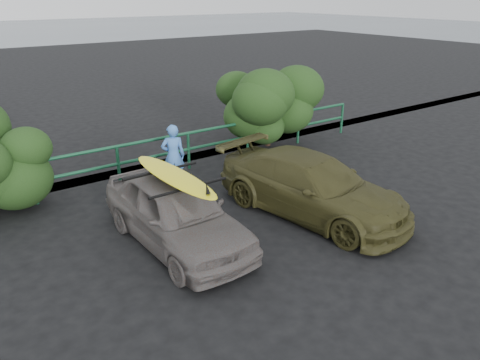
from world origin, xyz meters
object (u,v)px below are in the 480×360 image
Objects in this scene: guardrail at (155,157)px; olive_vehicle at (312,186)px; man at (173,156)px; surfboard at (174,176)px; sedan at (176,212)px.

guardrail is 4.37m from olive_vehicle.
man is at bearing -85.12° from guardrail.
surfboard is at bearing -109.84° from guardrail.
guardrail is 3.65× the size of sedan.
man is at bearing 61.57° from surfboard.
guardrail is 3.69m from sedan.
olive_vehicle is at bearing -66.46° from guardrail.
man reaches higher than guardrail.
guardrail is at bearing 68.95° from surfboard.
guardrail is at bearing 103.67° from olive_vehicle.
man is 0.58× the size of surfboard.
surfboard reaches higher than olive_vehicle.
guardrail is 3.15× the size of olive_vehicle.
surfboard is at bearing 159.96° from olive_vehicle.
sedan reaches higher than olive_vehicle.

